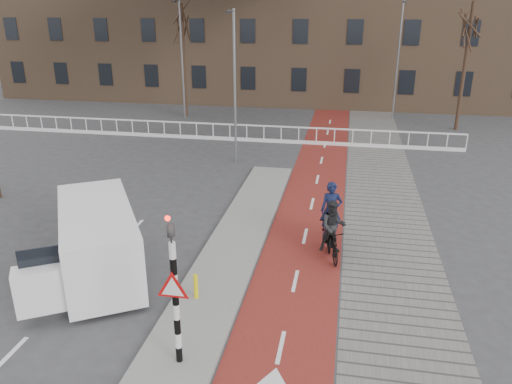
# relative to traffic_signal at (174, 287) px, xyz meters

# --- Properties ---
(ground) EXTENTS (120.00, 120.00, 0.00)m
(ground) POSITION_rel_traffic_signal_xyz_m (0.60, 2.02, -1.99)
(ground) COLOR #38383A
(ground) RESTS_ON ground
(bike_lane) EXTENTS (2.50, 60.00, 0.01)m
(bike_lane) POSITION_rel_traffic_signal_xyz_m (2.10, 12.02, -1.98)
(bike_lane) COLOR maroon
(bike_lane) RESTS_ON ground
(sidewalk) EXTENTS (3.00, 60.00, 0.01)m
(sidewalk) POSITION_rel_traffic_signal_xyz_m (4.90, 12.02, -1.98)
(sidewalk) COLOR slate
(sidewalk) RESTS_ON ground
(curb_island) EXTENTS (1.80, 16.00, 0.12)m
(curb_island) POSITION_rel_traffic_signal_xyz_m (-0.10, 6.02, -1.93)
(curb_island) COLOR gray
(curb_island) RESTS_ON ground
(traffic_signal) EXTENTS (0.80, 0.80, 3.68)m
(traffic_signal) POSITION_rel_traffic_signal_xyz_m (0.00, 0.00, 0.00)
(traffic_signal) COLOR black
(traffic_signal) RESTS_ON curb_island
(bollard) EXTENTS (0.12, 0.12, 0.68)m
(bollard) POSITION_rel_traffic_signal_xyz_m (-0.38, 2.51, -1.53)
(bollard) COLOR yellow
(bollard) RESTS_ON curb_island
(cyclist_near) EXTENTS (0.83, 2.10, 2.13)m
(cyclist_near) POSITION_rel_traffic_signal_xyz_m (2.94, 6.62, -1.27)
(cyclist_near) COLOR black
(cyclist_near) RESTS_ON bike_lane
(cyclist_far) EXTENTS (0.92, 1.82, 1.89)m
(cyclist_far) POSITION_rel_traffic_signal_xyz_m (3.05, 5.63, -1.20)
(cyclist_far) COLOR black
(cyclist_far) RESTS_ON bike_lane
(van) EXTENTS (4.16, 5.13, 2.08)m
(van) POSITION_rel_traffic_signal_xyz_m (-3.51, 3.37, -0.90)
(van) COLOR white
(van) RESTS_ON ground
(railing) EXTENTS (28.00, 0.10, 0.99)m
(railing) POSITION_rel_traffic_signal_xyz_m (-4.40, 19.02, -1.68)
(railing) COLOR silver
(railing) RESTS_ON ground
(tree_mid) EXTENTS (0.26, 0.26, 7.53)m
(tree_mid) POSITION_rel_traffic_signal_xyz_m (-8.07, 25.20, 1.78)
(tree_mid) COLOR black
(tree_mid) RESTS_ON ground
(tree_right) EXTENTS (0.23, 0.23, 7.62)m
(tree_right) POSITION_rel_traffic_signal_xyz_m (10.03, 24.29, 1.82)
(tree_right) COLOR black
(tree_right) RESTS_ON ground
(streetlight_near) EXTENTS (0.12, 0.12, 7.26)m
(streetlight_near) POSITION_rel_traffic_signal_xyz_m (-2.12, 14.94, 1.64)
(streetlight_near) COLOR slate
(streetlight_near) RESTS_ON ground
(streetlight_left) EXTENTS (0.12, 0.12, 7.74)m
(streetlight_left) POSITION_rel_traffic_signal_xyz_m (-7.96, 24.59, 1.88)
(streetlight_left) COLOR slate
(streetlight_left) RESTS_ON ground
(streetlight_right) EXTENTS (0.12, 0.12, 7.71)m
(streetlight_right) POSITION_rel_traffic_signal_xyz_m (6.29, 26.85, 1.87)
(streetlight_right) COLOR slate
(streetlight_right) RESTS_ON ground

